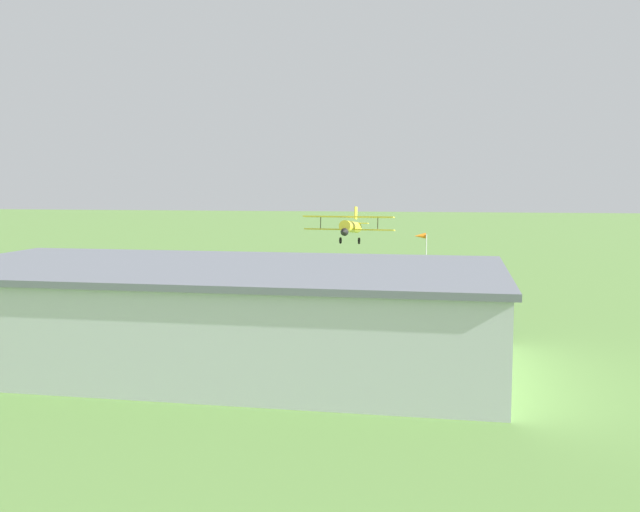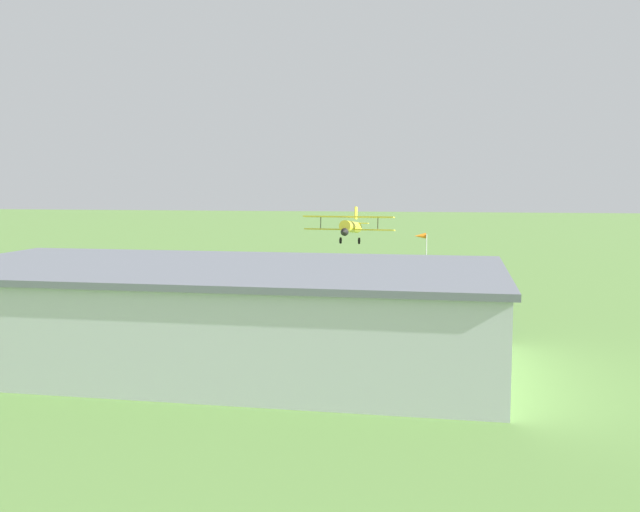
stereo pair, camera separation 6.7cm
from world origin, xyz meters
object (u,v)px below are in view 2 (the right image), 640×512
at_px(hangar, 215,314).
at_px(car_blue, 469,314).
at_px(biplane, 350,226).
at_px(person_by_parked_cars, 79,303).
at_px(person_walking_on_apron, 167,299).
at_px(windsock, 421,239).
at_px(person_crossing_taxiway, 187,300).
at_px(car_black, 34,303).
at_px(person_at_fence_line, 340,300).
at_px(person_beside_truck, 489,309).

xyz_separation_m(hangar, car_blue, (-15.00, -13.63, -2.02)).
distance_m(biplane, person_by_parked_cars, 27.60).
relative_size(person_walking_on_apron, windsock, 0.33).
bearing_deg(biplane, person_crossing_taxiway, 51.88).
bearing_deg(car_black, windsock, -140.78).
distance_m(biplane, car_black, 30.50).
bearing_deg(hangar, person_walking_on_apron, -59.97).
distance_m(car_black, person_walking_on_apron, 10.45).
relative_size(car_blue, person_at_fence_line, 2.54).
bearing_deg(windsock, car_black, 39.22).
relative_size(car_blue, windsock, 0.82).
height_order(biplane, windsock, biplane).
bearing_deg(hangar, car_blue, -137.74).
bearing_deg(person_walking_on_apron, person_crossing_taxiway, -176.82).
height_order(car_black, person_beside_truck, car_black).
bearing_deg(hangar, windsock, -106.02).
height_order(hangar, person_crossing_taxiway, hangar).
height_order(biplane, car_black, biplane).
bearing_deg(person_beside_truck, biplane, -50.53).
height_order(hangar, person_at_fence_line, hangar).
bearing_deg(person_at_fence_line, person_crossing_taxiway, 7.66).
height_order(hangar, person_by_parked_cars, hangar).
distance_m(car_black, person_crossing_taxiway, 12.14).
bearing_deg(person_beside_truck, hangar, 44.63).
height_order(car_blue, person_by_parked_cars, person_by_parked_cars).
bearing_deg(windsock, car_blue, 100.25).
distance_m(car_blue, person_at_fence_line, 11.39).
bearing_deg(person_by_parked_cars, hangar, 140.15).
height_order(person_crossing_taxiway, person_walking_on_apron, person_walking_on_apron).
distance_m(car_blue, person_crossing_taxiway, 23.15).
bearing_deg(person_at_fence_line, person_beside_truck, 169.54).
bearing_deg(person_walking_on_apron, car_blue, 172.76).
xyz_separation_m(person_beside_truck, person_at_fence_line, (11.86, -2.19, -0.01)).
xyz_separation_m(car_blue, person_walking_on_apron, (24.69, -3.14, -0.01)).
relative_size(hangar, windsock, 6.41).
bearing_deg(person_crossing_taxiway, car_black, 19.66).
relative_size(person_crossing_taxiway, person_beside_truck, 0.93).
relative_size(biplane, person_beside_truck, 5.46).
height_order(biplane, person_at_fence_line, biplane).
bearing_deg(biplane, windsock, -141.53).
xyz_separation_m(person_by_parked_cars, person_at_fence_line, (-20.39, -5.51, -0.06)).
relative_size(biplane, person_crossing_taxiway, 5.88).
relative_size(hangar, car_black, 7.07).
xyz_separation_m(car_blue, person_beside_truck, (-1.59, -2.75, -0.02)).
relative_size(person_crossing_taxiway, person_at_fence_line, 0.93).
bearing_deg(biplane, hangar, 83.12).
bearing_deg(car_blue, person_crossing_taxiway, -8.04).
bearing_deg(car_black, person_crossing_taxiway, -160.34).
bearing_deg(person_beside_truck, person_walking_on_apron, -0.85).
bearing_deg(windsock, person_beside_truck, 105.68).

